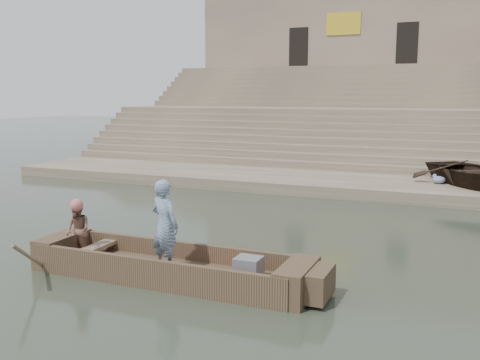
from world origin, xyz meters
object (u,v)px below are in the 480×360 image
Objects in this scene: standing_man at (165,225)px; main_rowboat at (169,273)px; rowing_man at (78,230)px; television at (248,268)px; beached_rowboat at (479,173)px.

main_rowboat is at bearing -63.22° from standing_man.
rowing_man is 2.49× the size of television.
standing_man reaches higher than rowing_man.
rowing_man is 0.25× the size of beached_rowboat.
rowing_man is 13.60m from beached_rowboat.
standing_man reaches higher than main_rowboat.
standing_man is (0.03, -0.15, 0.98)m from main_rowboat.
standing_man is at bearing -80.01° from main_rowboat.
main_rowboat is 2.88× the size of standing_man.
standing_man is 1.75m from television.
television is 0.10× the size of beached_rowboat.
beached_rowboat is at bearing 63.45° from main_rowboat.
rowing_man is (-2.03, -0.00, -0.29)m from standing_man.
rowing_man is 3.66m from television.
television is (3.63, 0.16, -0.37)m from rowing_man.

